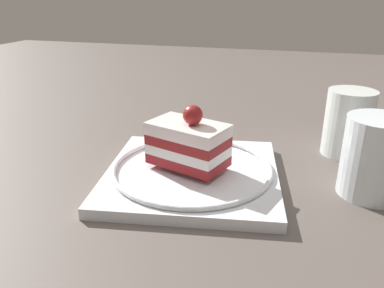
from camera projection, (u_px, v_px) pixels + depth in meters
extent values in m
plane|color=#574E48|center=(174.00, 174.00, 0.52)|extent=(2.40, 2.40, 0.00)
cube|color=white|center=(192.00, 174.00, 0.50)|extent=(0.26, 0.26, 0.01)
torus|color=white|center=(192.00, 167.00, 0.50)|extent=(0.24, 0.24, 0.01)
cube|color=maroon|center=(188.00, 159.00, 0.50)|extent=(0.09, 0.11, 0.01)
cube|color=white|center=(188.00, 150.00, 0.50)|extent=(0.09, 0.11, 0.01)
cube|color=maroon|center=(188.00, 140.00, 0.49)|extent=(0.09, 0.11, 0.01)
cube|color=white|center=(188.00, 131.00, 0.49)|extent=(0.09, 0.11, 0.01)
cube|color=white|center=(188.00, 125.00, 0.48)|extent=(0.09, 0.11, 0.00)
sphere|color=maroon|center=(193.00, 115.00, 0.47)|extent=(0.03, 0.03, 0.03)
cube|color=silver|center=(177.00, 133.00, 0.60)|extent=(0.07, 0.02, 0.00)
cube|color=silver|center=(175.00, 142.00, 0.57)|extent=(0.02, 0.01, 0.00)
cube|color=silver|center=(170.00, 148.00, 0.55)|extent=(0.02, 0.01, 0.00)
cube|color=silver|center=(173.00, 148.00, 0.55)|extent=(0.02, 0.01, 0.00)
cube|color=silver|center=(175.00, 148.00, 0.55)|extent=(0.02, 0.01, 0.00)
cube|color=silver|center=(177.00, 148.00, 0.55)|extent=(0.02, 0.01, 0.00)
cylinder|color=silver|center=(375.00, 157.00, 0.45)|extent=(0.08, 0.08, 0.10)
cylinder|color=orange|center=(374.00, 163.00, 0.46)|extent=(0.07, 0.07, 0.08)
cylinder|color=white|center=(348.00, 123.00, 0.57)|extent=(0.07, 0.07, 0.10)
cylinder|color=#B7232D|center=(345.00, 140.00, 0.58)|extent=(0.06, 0.06, 0.04)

